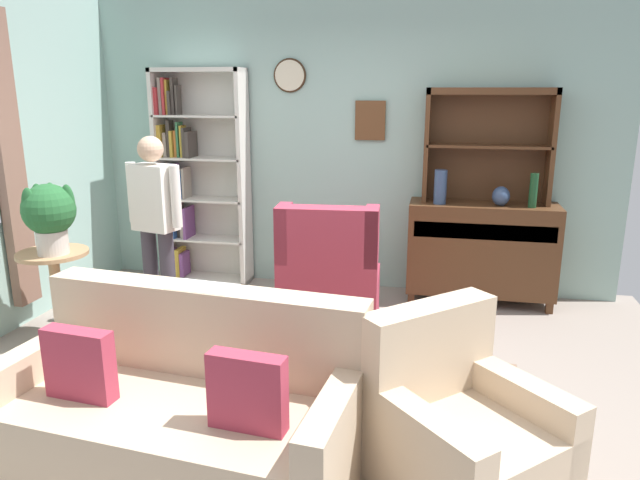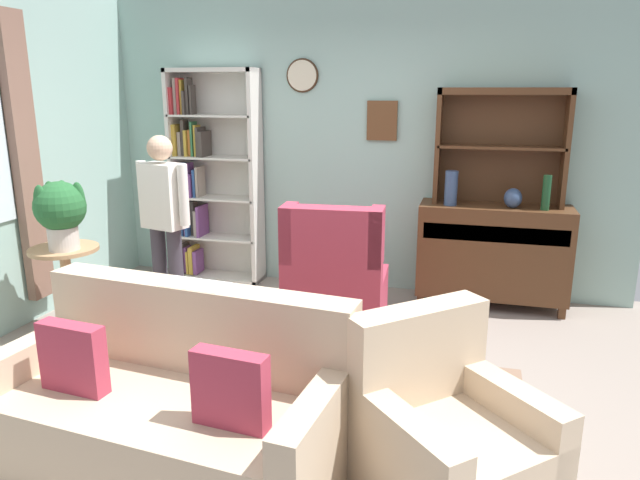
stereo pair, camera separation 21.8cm
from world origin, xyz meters
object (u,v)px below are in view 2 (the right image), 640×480
Objects in this scene: armchair_floral at (447,441)px; coffee_table at (240,341)px; vase_round at (513,198)px; bottle_wine at (546,193)px; couch_floral at (172,408)px; plant_stand at (68,281)px; wingback_chair at (335,283)px; book_stack at (238,334)px; bookshelf at (209,179)px; vase_tall at (451,188)px; sideboard_hutch at (502,131)px; person_reading at (164,217)px; sideboard at (493,251)px; potted_plant_large at (60,210)px.

armchair_floral reaches higher than coffee_table.
vase_round is 0.27m from bottle_wine.
plant_stand is (-1.61, 1.28, 0.13)m from couch_floral.
couch_floral is 1.79× the size of wingback_chair.
bookshelf is at bearing 118.82° from book_stack.
coffee_table is at bearing 106.15° from book_stack.
bookshelf is 3.16m from bottle_wine.
vase_tall is 0.16× the size of couch_floral.
sideboard_hutch reaches higher than person_reading.
bookshelf is 2.00× the size of wingback_chair.
sideboard_hutch is 0.66m from bottle_wine.
sideboard is at bearing 84.98° from armchair_floral.
armchair_floral is 3.24m from potted_plant_large.
person_reading reaches higher than vase_tall.
vase_round is at bearing 1.49° from vase_tall.
couch_floral is 2.06m from person_reading.
armchair_floral is at bearing -21.28° from plant_stand.
bookshelf reaches higher than vase_round.
bottle_wine is at bearing 53.68° from couch_floral.
book_stack is (1.64, -0.54, -0.59)m from potted_plant_large.
sideboard is 1.18× the size of sideboard_hutch.
plant_stand is 0.59m from potted_plant_large.
bookshelf reaches higher than bottle_wine.
vase_tall reaches higher than book_stack.
book_stack reaches higher than coffee_table.
bottle_wine is at bearing 22.76° from potted_plant_large.
sideboard_hutch is 2.94m from person_reading.
sideboard_hutch is at bearing 38.46° from wingback_chair.
bookshelf is 2.90m from vase_round.
vase_round is 0.09× the size of couch_floral.
plant_stand is (-3.23, -1.55, -0.07)m from sideboard.
plant_stand reaches higher than coffee_table.
bookshelf reaches higher than plant_stand.
sideboard_hutch is at bearing 0.50° from bookshelf.
bookshelf is 1.91× the size of sideboard_hutch.
armchair_floral is at bearing -95.02° from sideboard.
sideboard_hutch reaches higher than sideboard.
bookshelf is at bearing 178.25° from sideboard.
couch_floral is 2.00m from wingback_chair.
book_stack is at bearing -119.39° from vase_tall.
vase_tall is at bearing -178.51° from vase_round.
potted_plant_large is 3.08× the size of book_stack.
sideboard_hutch is (0.00, 0.11, 1.05)m from sideboard.
couch_floral is (-1.62, -2.94, -1.25)m from sideboard_hutch.
sideboard is 3.27m from couch_floral.
couch_floral is (1.15, -2.91, -0.72)m from bookshelf.
sideboard is 1.51m from wingback_chair.
wingback_chair is at bearing 20.26° from potted_plant_large.
armchair_floral is at bearing -103.47° from bottle_wine.
bottle_wine is at bearing -3.15° from bookshelf.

